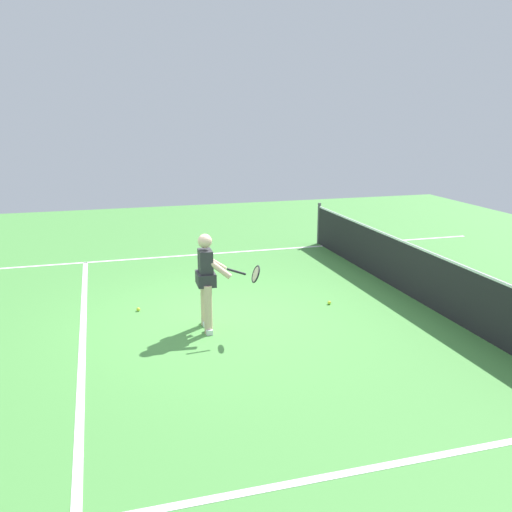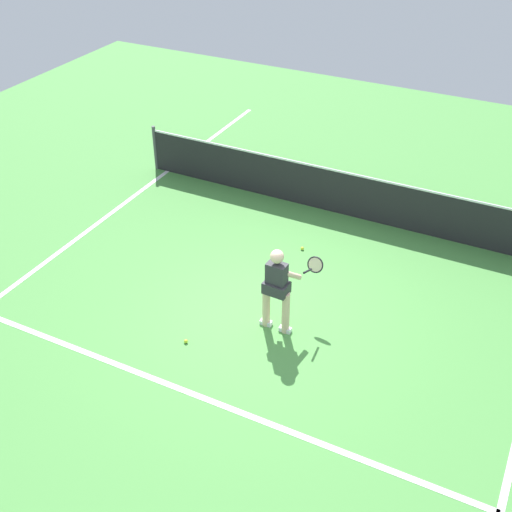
{
  "view_description": "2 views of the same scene",
  "coord_description": "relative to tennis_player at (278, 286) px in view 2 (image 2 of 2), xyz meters",
  "views": [
    {
      "loc": [
        8.52,
        -1.75,
        3.35
      ],
      "look_at": [
        0.28,
        0.63,
        1.12
      ],
      "focal_mm": 38.82,
      "sensor_mm": 36.0,
      "label": 1
    },
    {
      "loc": [
        3.88,
        -7.86,
        7.21
      ],
      "look_at": [
        -0.21,
        0.23,
        0.99
      ],
      "focal_mm": 46.43,
      "sensor_mm": 36.0,
      "label": 2
    }
  ],
  "objects": [
    {
      "name": "ground_plane",
      "position": [
        -0.39,
        0.19,
        -0.85
      ],
      "size": [
        23.45,
        23.45,
        0.0
      ],
      "primitive_type": "plane",
      "color": "#4C9342"
    },
    {
      "name": "service_line_marking",
      "position": [
        -0.39,
        -1.93,
        -0.84
      ],
      "size": [
        8.69,
        0.1,
        0.01
      ],
      "primitive_type": "cube",
      "color": "white",
      "rests_on": "ground"
    },
    {
      "name": "sideline_left_marking",
      "position": [
        -4.73,
        0.19,
        -0.84
      ],
      "size": [
        0.1,
        16.03,
        0.01
      ],
      "primitive_type": "cube",
      "color": "white",
      "rests_on": "ground"
    },
    {
      "name": "court_net",
      "position": [
        -0.39,
        3.95,
        -0.34
      ],
      "size": [
        9.37,
        0.08,
        1.08
      ],
      "color": "#4C4C51",
      "rests_on": "ground"
    },
    {
      "name": "tennis_player",
      "position": [
        0.0,
        0.0,
        0.0
      ],
      "size": [
        0.79,
        0.92,
        1.55
      ],
      "color": "beige",
      "rests_on": "ground"
    },
    {
      "name": "tennis_ball_near",
      "position": [
        -1.15,
        -1.02,
        -0.81
      ],
      "size": [
        0.07,
        0.07,
        0.07
      ],
      "primitive_type": "sphere",
      "color": "#D1E533",
      "rests_on": "ground"
    },
    {
      "name": "tennis_ball_mid",
      "position": [
        -0.54,
        2.31,
        -0.81
      ],
      "size": [
        0.07,
        0.07,
        0.07
      ],
      "primitive_type": "sphere",
      "color": "#D1E533",
      "rests_on": "ground"
    }
  ]
}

